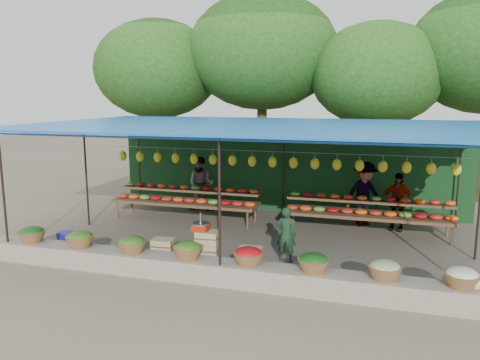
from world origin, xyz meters
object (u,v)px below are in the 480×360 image
(blue_crate_front, at_px, (89,252))
(blue_crate_back, at_px, (70,239))
(crate_counter, at_px, (206,253))
(vendor_seated, at_px, (286,234))
(weighing_scale, at_px, (201,226))

(blue_crate_front, xyz_separation_m, blue_crate_back, (-1.01, 0.71, -0.01))
(crate_counter, distance_m, blue_crate_front, 2.63)
(crate_counter, distance_m, vendor_seated, 1.72)
(crate_counter, height_order, blue_crate_back, crate_counter)
(blue_crate_back, bearing_deg, blue_crate_front, -16.05)
(blue_crate_front, relative_size, blue_crate_back, 1.04)
(crate_counter, relative_size, vendor_seated, 1.99)
(crate_counter, relative_size, blue_crate_back, 4.79)
(weighing_scale, height_order, blue_crate_back, weighing_scale)
(weighing_scale, bearing_deg, vendor_seated, 26.46)
(weighing_scale, relative_size, blue_crate_front, 0.72)
(crate_counter, relative_size, blue_crate_front, 4.63)
(blue_crate_front, bearing_deg, blue_crate_back, 148.31)
(weighing_scale, distance_m, blue_crate_front, 2.60)
(crate_counter, bearing_deg, vendor_seated, 28.22)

